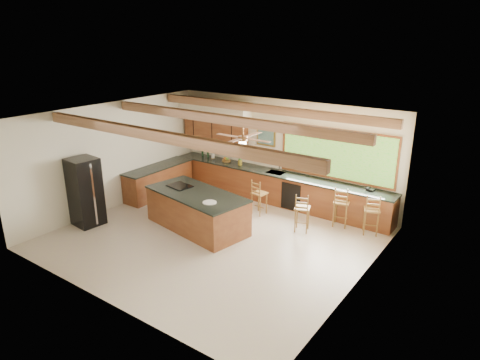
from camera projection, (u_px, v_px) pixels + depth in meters
The scene contains 9 objects.
ground at pixel (214, 238), 10.53m from camera, with size 7.20×7.20×0.00m, color beige.
room_shell at pixel (224, 144), 10.40m from camera, with size 7.27×6.54×3.02m.
counter_run at pixel (245, 185), 12.77m from camera, with size 7.12×3.10×1.22m.
island at pixel (197, 210), 10.93m from camera, with size 2.92×1.74×0.98m.
refrigerator at pixel (85, 192), 11.02m from camera, with size 0.76×0.75×1.79m.
bar_stool_a at pixel (258, 194), 11.69m from camera, with size 0.40×0.40×1.01m.
bar_stool_b at pixel (301, 209), 10.67m from camera, with size 0.47×0.47×1.03m.
bar_stool_c at pixel (371, 211), 10.51m from camera, with size 0.50×0.50×1.07m.
bar_stool_d at pixel (341, 203), 10.93m from camera, with size 0.47×0.47×1.10m.
Camera 1 is at (6.01, -7.38, 4.77)m, focal length 32.00 mm.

